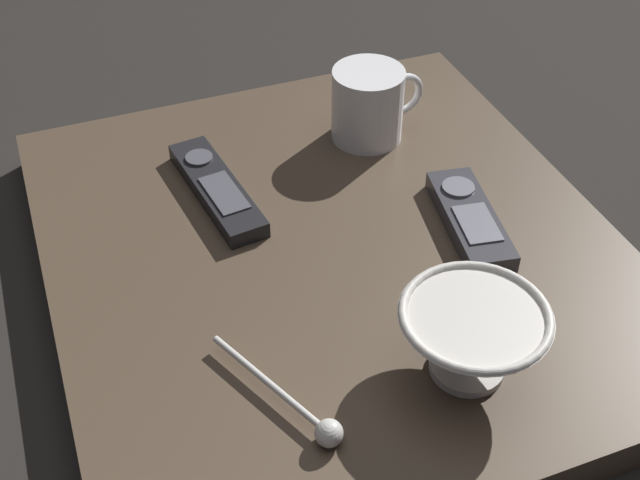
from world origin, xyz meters
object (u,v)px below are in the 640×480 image
object	(u,v)px
teaspoon	(311,418)
tv_remote_far	(470,219)
coffee_mug	(369,104)
cereal_bowl	(472,338)
tv_remote_near	(217,189)

from	to	relation	value
teaspoon	tv_remote_far	size ratio (longest dim) A/B	0.91
coffee_mug	teaspoon	xyz separation A→B (m)	(0.21, 0.37, -0.03)
cereal_bowl	coffee_mug	xyz separation A→B (m)	(-0.06, -0.36, 0.00)
coffee_mug	tv_remote_far	world-z (taller)	coffee_mug
tv_remote_near	cereal_bowl	bearing A→B (deg)	113.59
cereal_bowl	tv_remote_near	size ratio (longest dim) A/B	0.71
teaspoon	coffee_mug	bearing A→B (deg)	-119.65
tv_remote_far	coffee_mug	bearing A→B (deg)	-80.55
cereal_bowl	coffee_mug	distance (m)	0.37
tv_remote_near	coffee_mug	bearing A→B (deg)	-166.59
cereal_bowl	tv_remote_far	xyz separation A→B (m)	(-0.09, -0.17, -0.03)
cereal_bowl	teaspoon	world-z (taller)	cereal_bowl
tv_remote_near	teaspoon	bearing A→B (deg)	88.03
coffee_mug	teaspoon	bearing A→B (deg)	60.35
cereal_bowl	teaspoon	distance (m)	0.15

